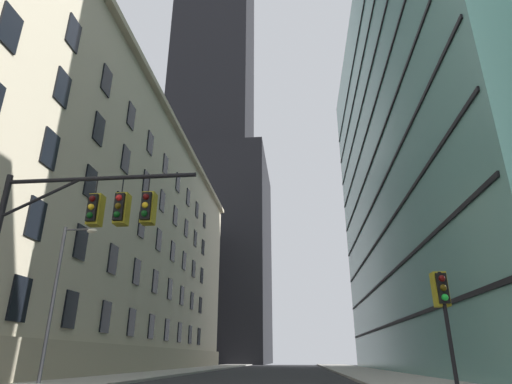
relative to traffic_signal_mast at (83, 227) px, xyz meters
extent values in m
cube|color=#BCAF93|center=(-13.20, 25.37, 8.69)|extent=(12.01, 72.75, 27.61)
cube|color=tan|center=(-6.95, 25.37, 21.79)|extent=(0.70, 72.75, 0.60)
cube|color=tan|center=(-7.05, 25.37, -4.01)|extent=(0.50, 72.75, 2.20)
cube|color=black|center=(-7.15, 8.00, -1.11)|extent=(0.14, 1.40, 2.20)
cube|color=black|center=(-7.15, 13.00, -1.11)|extent=(0.14, 1.40, 2.20)
cube|color=black|center=(-7.15, 18.00, -1.11)|extent=(0.14, 1.40, 2.20)
cube|color=black|center=(-7.15, 23.00, -1.11)|extent=(0.14, 1.40, 2.20)
cube|color=black|center=(-7.15, 28.00, -1.11)|extent=(0.14, 1.40, 2.20)
cube|color=black|center=(-7.15, 33.00, -1.11)|extent=(0.14, 1.40, 2.20)
cube|color=black|center=(-7.15, 38.00, -1.11)|extent=(0.14, 1.40, 2.20)
cube|color=black|center=(-7.15, 43.00, -1.11)|extent=(0.14, 1.40, 2.20)
cube|color=black|center=(-7.15, 48.00, -1.11)|extent=(0.14, 1.40, 2.20)
cube|color=black|center=(-7.15, 8.00, 3.09)|extent=(0.14, 1.40, 2.20)
cube|color=black|center=(-7.15, 13.00, 3.09)|extent=(0.14, 1.40, 2.20)
cube|color=black|center=(-7.15, 18.00, 3.09)|extent=(0.14, 1.40, 2.20)
cube|color=black|center=(-7.15, 23.00, 3.09)|extent=(0.14, 1.40, 2.20)
cube|color=black|center=(-7.15, 28.00, 3.09)|extent=(0.14, 1.40, 2.20)
cube|color=black|center=(-7.15, 33.00, 3.09)|extent=(0.14, 1.40, 2.20)
cube|color=black|center=(-7.15, 38.00, 3.09)|extent=(0.14, 1.40, 2.20)
cube|color=black|center=(-7.15, 43.00, 3.09)|extent=(0.14, 1.40, 2.20)
cube|color=black|center=(-7.15, 48.00, 3.09)|extent=(0.14, 1.40, 2.20)
cube|color=black|center=(-7.15, 8.00, 7.29)|extent=(0.14, 1.40, 2.20)
cube|color=black|center=(-7.15, 13.00, 7.29)|extent=(0.14, 1.40, 2.20)
cube|color=black|center=(-7.15, 18.00, 7.29)|extent=(0.14, 1.40, 2.20)
cube|color=black|center=(-7.15, 23.00, 7.29)|extent=(0.14, 1.40, 2.20)
cube|color=black|center=(-7.15, 28.00, 7.29)|extent=(0.14, 1.40, 2.20)
cube|color=black|center=(-7.15, 33.00, 7.29)|extent=(0.14, 1.40, 2.20)
cube|color=black|center=(-7.15, 38.00, 7.29)|extent=(0.14, 1.40, 2.20)
cube|color=black|center=(-7.15, 43.00, 7.29)|extent=(0.14, 1.40, 2.20)
cube|color=black|center=(-7.15, 48.00, 7.29)|extent=(0.14, 1.40, 2.20)
cube|color=black|center=(-7.15, 3.00, 11.49)|extent=(0.14, 1.40, 2.20)
cube|color=black|center=(-7.15, 8.00, 11.49)|extent=(0.14, 1.40, 2.20)
cube|color=black|center=(-7.15, 13.00, 11.49)|extent=(0.14, 1.40, 2.20)
cube|color=black|center=(-7.15, 18.00, 11.49)|extent=(0.14, 1.40, 2.20)
cube|color=black|center=(-7.15, 23.00, 11.49)|extent=(0.14, 1.40, 2.20)
cube|color=black|center=(-7.15, 28.00, 11.49)|extent=(0.14, 1.40, 2.20)
cube|color=black|center=(-7.15, 33.00, 11.49)|extent=(0.14, 1.40, 2.20)
cube|color=black|center=(-7.15, 38.00, 11.49)|extent=(0.14, 1.40, 2.20)
cube|color=black|center=(-7.15, 43.00, 11.49)|extent=(0.14, 1.40, 2.20)
cube|color=black|center=(-7.15, 48.00, 11.49)|extent=(0.14, 1.40, 2.20)
cube|color=black|center=(-7.15, 8.00, 15.69)|extent=(0.14, 1.40, 2.20)
cube|color=black|center=(-7.15, 13.00, 15.69)|extent=(0.14, 1.40, 2.20)
cube|color=black|center=(-7.15, 18.00, 15.69)|extent=(0.14, 1.40, 2.20)
cube|color=black|center=(-7.15, 23.00, 15.69)|extent=(0.14, 1.40, 2.20)
cube|color=black|center=(-7.15, 28.00, 15.69)|extent=(0.14, 1.40, 2.20)
cube|color=black|center=(-7.15, 33.00, 15.69)|extent=(0.14, 1.40, 2.20)
cube|color=black|center=(-7.15, 38.00, 15.69)|extent=(0.14, 1.40, 2.20)
cube|color=black|center=(-7.15, 43.00, 15.69)|extent=(0.14, 1.40, 2.20)
cube|color=black|center=(-7.15, 48.00, 15.69)|extent=(0.14, 1.40, 2.20)
cube|color=black|center=(-15.15, 86.44, 18.90)|extent=(29.97, 29.97, 48.03)
cube|color=black|center=(-15.15, 86.44, 77.85)|extent=(20.98, 20.98, 69.86)
cube|color=slate|center=(23.30, 28.34, 16.32)|extent=(17.00, 50.22, 42.86)
cube|color=black|center=(14.76, 28.34, -1.11)|extent=(0.12, 49.22, 0.24)
cube|color=black|center=(14.76, 28.34, 2.89)|extent=(0.12, 49.22, 0.24)
cube|color=black|center=(14.76, 28.34, 6.89)|extent=(0.12, 49.22, 0.24)
cube|color=black|center=(14.76, 28.34, 10.89)|extent=(0.12, 49.22, 0.24)
cube|color=black|center=(14.76, 28.34, 14.89)|extent=(0.12, 49.22, 0.24)
cube|color=black|center=(14.76, 28.34, 18.89)|extent=(0.12, 49.22, 0.24)
cube|color=black|center=(14.76, 28.34, 22.89)|extent=(0.12, 49.22, 0.24)
cube|color=black|center=(14.76, 28.34, 26.89)|extent=(0.12, 49.22, 0.24)
cube|color=black|center=(14.76, 28.34, 30.89)|extent=(0.12, 49.22, 0.24)
cylinder|color=black|center=(0.37, -0.06, 1.65)|extent=(6.43, 0.14, 0.14)
cylinder|color=black|center=(-1.55, -0.06, 1.05)|extent=(2.65, 0.10, 1.35)
cylinder|color=black|center=(0.29, -0.06, 1.35)|extent=(0.04, 0.04, 0.60)
cube|color=black|center=(0.29, -0.06, 0.60)|extent=(0.30, 0.30, 0.90)
cube|color=olive|center=(0.29, 0.11, 0.60)|extent=(0.40, 0.40, 1.04)
sphere|color=#450808|center=(0.29, -0.22, 0.88)|extent=(0.20, 0.20, 0.20)
sphere|color=yellow|center=(0.29, -0.22, 0.60)|extent=(0.20, 0.20, 0.20)
sphere|color=#083D10|center=(0.29, -0.22, 0.32)|extent=(0.20, 0.20, 0.20)
cylinder|color=black|center=(1.18, -0.06, 1.35)|extent=(0.04, 0.04, 0.60)
cube|color=black|center=(1.18, -0.06, 0.60)|extent=(0.30, 0.30, 0.90)
cube|color=olive|center=(1.18, 0.11, 0.60)|extent=(0.40, 0.40, 1.04)
sphere|color=red|center=(1.18, -0.22, 0.88)|extent=(0.20, 0.20, 0.20)
sphere|color=#4B3A08|center=(1.18, -0.22, 0.60)|extent=(0.20, 0.20, 0.20)
sphere|color=#083D10|center=(1.18, -0.22, 0.32)|extent=(0.20, 0.20, 0.20)
cylinder|color=black|center=(2.06, -0.06, 1.35)|extent=(0.04, 0.04, 0.60)
cube|color=black|center=(2.06, -0.06, 0.60)|extent=(0.30, 0.30, 0.90)
cube|color=olive|center=(2.06, 0.11, 0.60)|extent=(0.40, 0.40, 1.04)
sphere|color=#450808|center=(2.06, -0.22, 0.88)|extent=(0.20, 0.20, 0.20)
sphere|color=yellow|center=(2.06, -0.22, 0.60)|extent=(0.20, 0.20, 0.20)
sphere|color=#083D10|center=(2.06, -0.22, 0.32)|extent=(0.20, 0.20, 0.20)
cylinder|color=black|center=(11.07, 1.20, -3.18)|extent=(0.12, 0.12, 3.55)
cube|color=black|center=(11.07, 1.20, -1.91)|extent=(0.30, 0.30, 0.90)
cube|color=olive|center=(11.07, 1.37, -1.91)|extent=(0.40, 0.40, 1.04)
sphere|color=#450808|center=(11.07, 1.04, -1.63)|extent=(0.20, 0.20, 0.20)
sphere|color=#4B3A08|center=(11.07, 1.04, -1.91)|extent=(0.20, 0.20, 0.20)
sphere|color=green|center=(11.07, 1.04, -2.19)|extent=(0.20, 0.20, 0.20)
cylinder|color=#47474C|center=(-5.39, 8.03, -1.20)|extent=(0.18, 0.18, 7.53)
cylinder|color=#47474C|center=(-4.64, 8.03, 2.42)|extent=(1.50, 0.10, 0.10)
ellipsoid|color=#EFE5C6|center=(-3.89, 8.03, 2.32)|extent=(0.56, 0.32, 0.24)
camera|label=1|loc=(6.73, -12.17, -3.86)|focal=29.42mm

